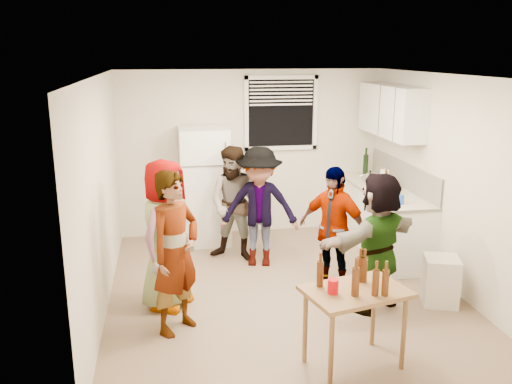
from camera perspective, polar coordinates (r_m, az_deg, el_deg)
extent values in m
cube|color=white|center=(7.93, -5.43, 0.65)|extent=(0.70, 0.70, 1.70)
cube|color=white|center=(7.92, 13.06, -2.85)|extent=(0.60, 2.20, 0.86)
cube|color=beige|center=(7.80, 13.25, 0.30)|extent=(0.64, 2.22, 0.04)
cube|color=#B5AEA6|center=(7.87, 15.25, 1.80)|extent=(0.03, 2.20, 0.36)
cube|color=white|center=(7.85, 14.03, 8.29)|extent=(0.34, 1.60, 0.70)
cylinder|color=white|center=(7.73, 13.29, 0.33)|extent=(0.12, 0.12, 0.27)
cylinder|color=black|center=(8.57, 11.41, 1.82)|extent=(0.08, 0.08, 0.31)
cylinder|color=#47230C|center=(7.50, 13.41, -0.12)|extent=(0.06, 0.06, 0.24)
cylinder|color=blue|center=(7.02, 14.94, -1.22)|extent=(0.09, 0.09, 0.11)
cube|color=gold|center=(8.36, 13.23, 1.92)|extent=(0.02, 0.18, 0.15)
cube|color=silver|center=(6.47, 18.83, -9.00)|extent=(0.46, 0.46, 0.54)
cylinder|color=#47230C|center=(4.76, 10.36, -10.66)|extent=(0.07, 0.07, 0.25)
cylinder|color=#BA060D|center=(4.77, 8.08, -10.49)|extent=(0.09, 0.09, 0.13)
imported|color=#969696|center=(6.28, -9.16, -11.61)|extent=(1.84, 1.56, 0.53)
imported|color=#141933|center=(5.77, -8.17, -14.05)|extent=(1.60, 1.60, 0.40)
imported|color=#4F3522|center=(7.48, -2.08, -7.02)|extent=(1.37, 1.73, 0.59)
imported|color=#38373C|center=(7.30, 0.34, -7.57)|extent=(1.36, 1.77, 0.59)
imported|color=black|center=(6.64, 7.83, -10.03)|extent=(1.69, 1.67, 0.37)
imported|color=#C26949|center=(6.28, 12.31, -11.75)|extent=(1.98, 2.02, 0.45)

